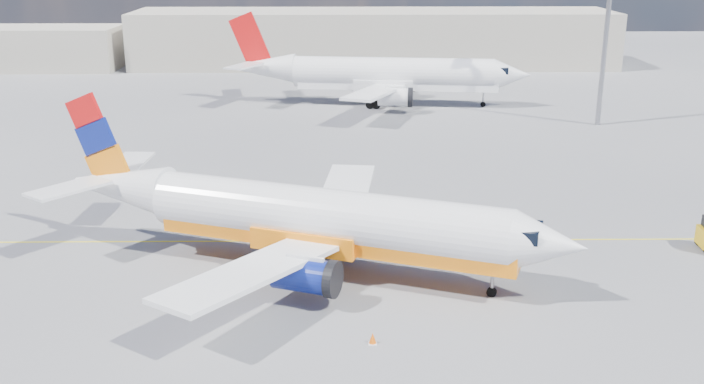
{
  "coord_description": "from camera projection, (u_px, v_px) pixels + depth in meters",
  "views": [
    {
      "loc": [
        0.35,
        -42.36,
        17.75
      ],
      "look_at": [
        0.92,
        1.98,
        3.5
      ],
      "focal_mm": 40.0,
      "sensor_mm": 36.0,
      "label": 1
    }
  ],
  "objects": [
    {
      "name": "second_jet",
      "position": [
        384.0,
        75.0,
        87.87
      ],
      "size": [
        33.84,
        26.57,
        10.25
      ],
      "rotation": [
        0.0,
        0.0,
        -0.12
      ],
      "color": "white",
      "rests_on": "ground"
    },
    {
      "name": "terminal_main",
      "position": [
        373.0,
        38.0,
        115.99
      ],
      "size": [
        70.0,
        14.0,
        8.0
      ],
      "primitive_type": "cube",
      "color": "beige",
      "rests_on": "ground"
    },
    {
      "name": "terminal_annex",
      "position": [
        27.0,
        48.0,
        112.83
      ],
      "size": [
        26.0,
        10.0,
        6.0
      ],
      "primitive_type": "cube",
      "color": "beige",
      "rests_on": "ground"
    },
    {
      "name": "taxi_line",
      "position": [
        337.0,
        241.0,
        48.61
      ],
      "size": [
        70.0,
        0.15,
        0.01
      ],
      "primitive_type": "cube",
      "color": "yellow",
      "rests_on": "ground"
    },
    {
      "name": "ground",
      "position": [
        337.0,
        259.0,
        45.75
      ],
      "size": [
        240.0,
        240.0,
        0.0
      ],
      "primitive_type": "plane",
      "color": "#59595E",
      "rests_on": "ground"
    },
    {
      "name": "traffic_cone",
      "position": [
        373.0,
        338.0,
        36.1
      ],
      "size": [
        0.4,
        0.4,
        0.56
      ],
      "color": "white",
      "rests_on": "ground"
    },
    {
      "name": "main_jet",
      "position": [
        311.0,
        218.0,
        43.33
      ],
      "size": [
        30.57,
        23.13,
        9.33
      ],
      "rotation": [
        0.0,
        0.0,
        -0.36
      ],
      "color": "white",
      "rests_on": "ground"
    }
  ]
}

